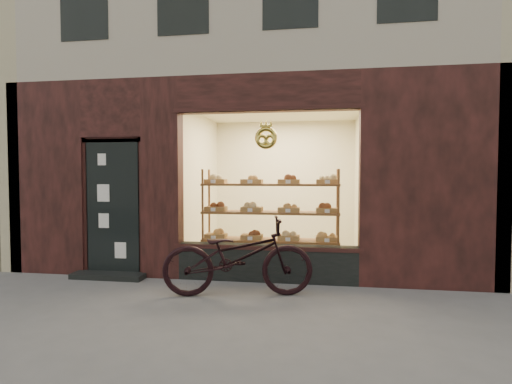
# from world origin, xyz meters

# --- Properties ---
(ground) EXTENTS (90.00, 90.00, 0.00)m
(ground) POSITION_xyz_m (0.00, 0.00, 0.00)
(ground) COLOR slate
(display_shelf) EXTENTS (2.20, 0.45, 1.70)m
(display_shelf) POSITION_xyz_m (0.45, 2.55, 0.86)
(display_shelf) COLOR brown
(display_shelf) RESTS_ON ground
(bicycle) EXTENTS (2.09, 1.07, 1.05)m
(bicycle) POSITION_xyz_m (0.16, 1.34, 0.52)
(bicycle) COLOR black
(bicycle) RESTS_ON ground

